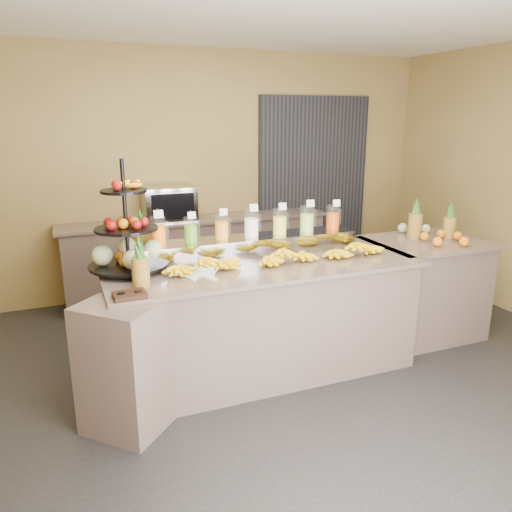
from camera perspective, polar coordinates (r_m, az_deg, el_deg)
ground at (r=4.09m, az=2.43°, el=-14.49°), size 6.00×6.00×0.00m
room_envelope at (r=4.33m, az=0.66°, el=13.33°), size 6.04×5.02×2.82m
buffet_counter at (r=4.05m, az=-0.51°, el=-7.38°), size 2.75×1.25×0.93m
right_counter at (r=5.06m, az=18.41°, el=-3.41°), size 1.08×0.88×0.93m
back_ledge at (r=5.88m, az=-6.55°, el=-0.10°), size 3.10×0.55×0.93m
pitcher_tray at (r=4.21m, az=-0.53°, el=1.24°), size 1.85×0.30×0.15m
juice_pitcher_orange_a at (r=3.96m, az=-11.13°, el=2.64°), size 0.12×0.13×0.30m
juice_pitcher_green at (r=4.01m, az=-7.48°, el=2.82°), size 0.11×0.11×0.26m
juice_pitcher_orange_b at (r=4.08m, az=-3.94°, el=3.18°), size 0.11×0.12×0.27m
juice_pitcher_milk at (r=4.17m, az=-0.54°, el=3.57°), size 0.12×0.13×0.30m
juice_pitcher_lemon at (r=4.27m, az=2.72°, el=3.80°), size 0.12×0.12×0.29m
juice_pitcher_lime at (r=4.38m, az=5.83°, el=4.09°), size 0.12×0.13×0.30m
juice_pitcher_orange_c at (r=4.50m, az=8.77°, el=4.25°), size 0.12×0.12×0.28m
banana_heap at (r=3.98m, az=3.01°, el=0.20°), size 1.84×0.17×0.15m
fruit_stand at (r=3.83m, az=-13.93°, el=1.49°), size 0.74×0.74×0.83m
condiment_caddy at (r=3.31m, az=-14.24°, el=-4.34°), size 0.21×0.17×0.03m
pineapple_left_a at (r=3.47m, az=-13.07°, el=-1.34°), size 0.12×0.12×0.36m
pineapple_left_b at (r=4.11m, az=-12.95°, el=1.72°), size 0.14×0.14×0.43m
right_fruit_pile at (r=4.96m, az=20.02°, el=2.51°), size 0.45×0.43×0.24m
oven_warmer at (r=5.66m, az=-9.91°, el=5.93°), size 0.57×0.41×0.38m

